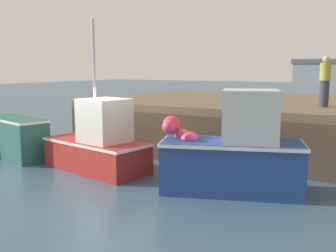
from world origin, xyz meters
name	(u,v)px	position (x,y,z in m)	size (l,w,h in m)	color
ground	(103,173)	(0.00, 0.00, -0.05)	(120.00, 160.00, 0.10)	#334C60
pier	(245,108)	(2.42, 5.73, 1.53)	(11.21, 8.52, 1.83)	brown
fishing_boat_near_left	(16,137)	(-3.77, -0.01, 0.73)	(3.04, 1.69, 1.39)	#23564C
fishing_boat_near_right	(99,145)	(-0.17, 0.06, 0.79)	(3.60, 2.05, 4.45)	maroon
fishing_boat_mid	(233,153)	(4.04, 0.14, 0.99)	(3.72, 2.46, 2.54)	navy
rowboat	(246,180)	(4.15, 0.80, 0.15)	(1.62, 0.74, 0.33)	white
dockworker	(325,81)	(5.44, 4.48, 2.63)	(0.34, 0.34, 1.62)	#2D3342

